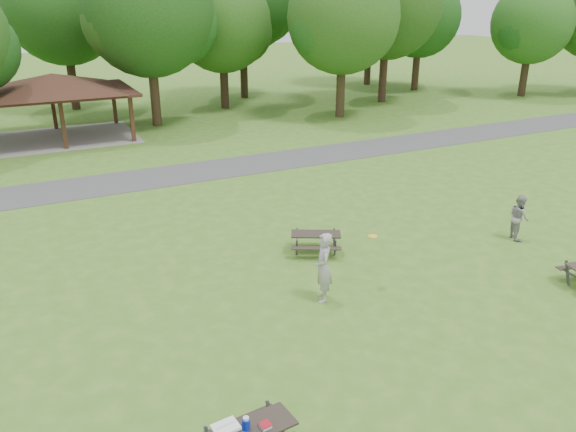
# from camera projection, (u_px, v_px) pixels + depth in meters

# --- Properties ---
(ground) EXTENTS (160.00, 160.00, 0.00)m
(ground) POSITION_uv_depth(u_px,v_px,m) (322.00, 318.00, 14.84)
(ground) COLOR #417020
(ground) RESTS_ON ground
(asphalt_path) EXTENTS (120.00, 3.20, 0.02)m
(asphalt_path) POSITION_uv_depth(u_px,v_px,m) (175.00, 175.00, 26.47)
(asphalt_path) COLOR #444346
(asphalt_path) RESTS_ON ground
(pavilion) EXTENTS (8.60, 7.01, 3.76)m
(pavilion) POSITION_uv_depth(u_px,v_px,m) (53.00, 86.00, 31.99)
(pavilion) COLOR #341C12
(pavilion) RESTS_ON ground
(tree_row_e) EXTENTS (8.40, 8.00, 11.02)m
(tree_row_e) POSITION_uv_depth(u_px,v_px,m) (149.00, 14.00, 34.00)
(tree_row_e) COLOR #322316
(tree_row_e) RESTS_ON ground
(tree_row_f) EXTENTS (7.35, 7.00, 9.55)m
(tree_row_f) POSITION_uv_depth(u_px,v_px,m) (223.00, 26.00, 39.74)
(tree_row_f) COLOR black
(tree_row_f) RESTS_ON ground
(tree_row_g) EXTENTS (7.77, 7.40, 10.25)m
(tree_row_g) POSITION_uv_depth(u_px,v_px,m) (344.00, 20.00, 36.65)
(tree_row_g) COLOR #302315
(tree_row_g) RESTS_ON ground
(tree_row_h) EXTENTS (8.61, 8.20, 11.37)m
(tree_row_h) POSITION_uv_depth(u_px,v_px,m) (388.00, 7.00, 41.79)
(tree_row_h) COLOR #311E15
(tree_row_h) RESTS_ON ground
(tree_row_i) EXTENTS (7.14, 6.80, 9.52)m
(tree_row_i) POSITION_uv_depth(u_px,v_px,m) (420.00, 19.00, 47.60)
(tree_row_i) COLOR #311F15
(tree_row_i) RESTS_ON ground
(tree_row_j) EXTENTS (6.72, 6.40, 8.96)m
(tree_row_j) POSITION_uv_depth(u_px,v_px,m) (532.00, 26.00, 44.81)
(tree_row_j) COLOR black
(tree_row_j) RESTS_ON ground
(tree_deep_b) EXTENTS (8.40, 8.00, 11.13)m
(tree_deep_b) POSITION_uv_depth(u_px,v_px,m) (64.00, 10.00, 38.95)
(tree_deep_b) COLOR black
(tree_deep_b) RESTS_ON ground
(tree_deep_c) EXTENTS (8.82, 8.40, 11.90)m
(tree_deep_c) POSITION_uv_depth(u_px,v_px,m) (243.00, 0.00, 43.31)
(tree_deep_c) COLOR black
(tree_deep_c) RESTS_ON ground
(tree_deep_d) EXTENTS (8.40, 8.00, 11.27)m
(tree_deep_d) POSITION_uv_depth(u_px,v_px,m) (372.00, 4.00, 50.10)
(tree_deep_d) COLOR black
(tree_deep_d) RESTS_ON ground
(picnic_table_middle) EXTENTS (2.03, 1.90, 0.70)m
(picnic_table_middle) POSITION_uv_depth(u_px,v_px,m) (316.00, 238.00, 18.41)
(picnic_table_middle) COLOR black
(picnic_table_middle) RESTS_ON ground
(frisbee_in_flight) EXTENTS (0.31, 0.31, 0.02)m
(frisbee_in_flight) POSITION_uv_depth(u_px,v_px,m) (373.00, 236.00, 15.97)
(frisbee_in_flight) COLOR yellow
(frisbee_in_flight) RESTS_ON ground
(frisbee_thrower) EXTENTS (0.71, 0.85, 2.00)m
(frisbee_thrower) POSITION_uv_depth(u_px,v_px,m) (323.00, 267.00, 15.37)
(frisbee_thrower) COLOR #9E9EA1
(frisbee_thrower) RESTS_ON ground
(frisbee_catcher) EXTENTS (0.83, 0.93, 1.58)m
(frisbee_catcher) POSITION_uv_depth(u_px,v_px,m) (519.00, 217.00, 19.37)
(frisbee_catcher) COLOR gray
(frisbee_catcher) RESTS_ON ground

